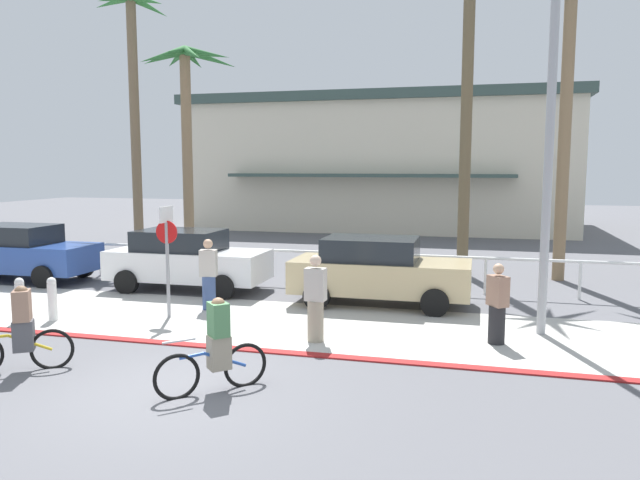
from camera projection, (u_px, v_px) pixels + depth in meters
The scene contains 21 objects.
ground_plane at pixel (328, 277), 19.04m from camera, with size 80.00×80.00×0.00m, color #5B5B60.
sidewalk_strip at pixel (265, 322), 13.47m from camera, with size 44.00×4.00×0.02m, color beige.
curb_paint at pixel (230, 348), 11.55m from camera, with size 44.00×0.24×0.03m, color maroon.
building_backdrop at pixel (386, 163), 36.08m from camera, with size 20.93×13.34×7.24m.
rail_fence at pixel (316, 257), 17.50m from camera, with size 19.05×0.08×1.04m.
stop_sign_bike_lane at pixel (167, 245), 13.70m from camera, with size 0.52×0.56×2.56m.
bollard_0 at pixel (52, 299), 13.55m from camera, with size 0.20×0.20×1.00m.
bollard_1 at pixel (20, 299), 13.50m from camera, with size 0.20×0.20×1.00m.
streetlight_curb at pixel (551, 124), 11.79m from camera, with size 0.24×2.54×7.50m.
palm_tree_0 at pixel (134, 78), 22.65m from camera, with size 2.84×2.74×9.80m.
palm_tree_1 at pixel (187, 100), 20.97m from camera, with size 3.29×2.73×7.55m.
palm_tree_2 at pixel (470, 38), 18.63m from camera, with size 2.88×3.30×9.96m.
palm_tree_3 at pixel (570, 46), 17.69m from camera, with size 2.93×3.08×9.43m.
car_blue_0 at pixel (22, 252), 18.39m from camera, with size 4.40×2.02×1.69m.
car_white_1 at pixel (187, 259), 16.94m from camera, with size 4.40×2.02×1.69m.
car_tan_2 at pixel (378, 270), 15.13m from camera, with size 4.40×2.02×1.69m.
cyclist_blue_0 at pixel (216, 347), 9.30m from camera, with size 1.35×1.31×1.50m.
cyclist_yellow_1 at pixel (20, 331), 10.23m from camera, with size 1.58×1.00×1.50m.
pedestrian_0 at pixel (497, 308), 11.76m from camera, with size 0.45×0.48×1.60m.
pedestrian_1 at pixel (209, 277), 14.59m from camera, with size 0.45×0.38×1.73m.
pedestrian_2 at pixel (316, 302), 11.91m from camera, with size 0.41×0.34×1.74m.
Camera 1 is at (4.52, -8.21, 3.46)m, focal length 34.07 mm.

